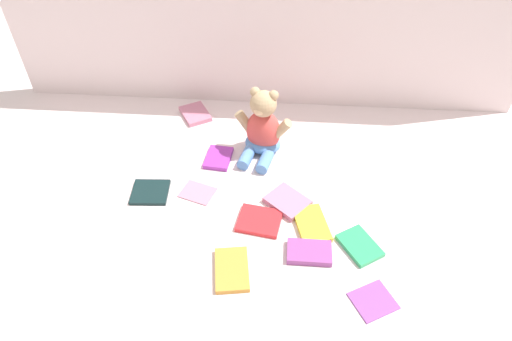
{
  "coord_description": "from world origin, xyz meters",
  "views": [
    {
      "loc": [
        0.07,
        -1.04,
        1.0
      ],
      "look_at": [
        0.0,
        -0.1,
        0.1
      ],
      "focal_mm": 32.01,
      "sensor_mm": 36.0,
      "label": 1
    }
  ],
  "objects_px": {
    "book_case_6": "(312,225)",
    "book_case_10": "(373,300)",
    "book_case_8": "(259,221)",
    "book_case_3": "(198,192)",
    "book_case_7": "(195,114)",
    "book_case_5": "(150,192)",
    "book_case_9": "(309,252)",
    "book_case_0": "(287,202)",
    "book_case_1": "(360,246)",
    "teddy_bear": "(263,130)",
    "book_case_4": "(218,158)",
    "book_case_2": "(232,270)"
  },
  "relations": [
    {
      "from": "book_case_6",
      "to": "book_case_10",
      "type": "bearing_deg",
      "value": 107.4
    },
    {
      "from": "book_case_8",
      "to": "book_case_10",
      "type": "bearing_deg",
      "value": -118.73
    },
    {
      "from": "book_case_3",
      "to": "book_case_7",
      "type": "xyz_separation_m",
      "value": [
        -0.07,
        0.38,
        0.0
      ]
    },
    {
      "from": "book_case_3",
      "to": "book_case_5",
      "type": "bearing_deg",
      "value": -66.53
    },
    {
      "from": "book_case_9",
      "to": "book_case_10",
      "type": "height_order",
      "value": "book_case_9"
    },
    {
      "from": "book_case_0",
      "to": "book_case_9",
      "type": "relative_size",
      "value": 0.98
    },
    {
      "from": "book_case_1",
      "to": "book_case_3",
      "type": "bearing_deg",
      "value": 127.7
    },
    {
      "from": "book_case_6",
      "to": "teddy_bear",
      "type": "bearing_deg",
      "value": -79.2
    },
    {
      "from": "book_case_7",
      "to": "book_case_10",
      "type": "distance_m",
      "value": 0.91
    },
    {
      "from": "book_case_5",
      "to": "teddy_bear",
      "type": "bearing_deg",
      "value": -58.64
    },
    {
      "from": "book_case_0",
      "to": "book_case_7",
      "type": "bearing_deg",
      "value": 80.4
    },
    {
      "from": "book_case_0",
      "to": "book_case_10",
      "type": "bearing_deg",
      "value": -104.43
    },
    {
      "from": "book_case_8",
      "to": "book_case_4",
      "type": "bearing_deg",
      "value": 39.79
    },
    {
      "from": "book_case_10",
      "to": "book_case_0",
      "type": "bearing_deg",
      "value": 6.61
    },
    {
      "from": "teddy_bear",
      "to": "book_case_6",
      "type": "xyz_separation_m",
      "value": [
        0.16,
        -0.32,
        -0.08
      ]
    },
    {
      "from": "book_case_3",
      "to": "book_case_7",
      "type": "relative_size",
      "value": 0.83
    },
    {
      "from": "book_case_0",
      "to": "book_case_8",
      "type": "relative_size",
      "value": 0.97
    },
    {
      "from": "book_case_2",
      "to": "book_case_5",
      "type": "distance_m",
      "value": 0.38
    },
    {
      "from": "book_case_1",
      "to": "book_case_4",
      "type": "distance_m",
      "value": 0.53
    },
    {
      "from": "book_case_1",
      "to": "book_case_5",
      "type": "relative_size",
      "value": 1.05
    },
    {
      "from": "teddy_bear",
      "to": "book_case_5",
      "type": "xyz_separation_m",
      "value": [
        -0.32,
        -0.22,
        -0.08
      ]
    },
    {
      "from": "book_case_4",
      "to": "book_case_10",
      "type": "distance_m",
      "value": 0.66
    },
    {
      "from": "book_case_5",
      "to": "book_case_2",
      "type": "bearing_deg",
      "value": -136.4
    },
    {
      "from": "teddy_bear",
      "to": "book_case_10",
      "type": "xyz_separation_m",
      "value": [
        0.31,
        -0.54,
        -0.08
      ]
    },
    {
      "from": "book_case_5",
      "to": "book_case_10",
      "type": "xyz_separation_m",
      "value": [
        0.63,
        -0.32,
        -0.0
      ]
    },
    {
      "from": "book_case_2",
      "to": "book_case_7",
      "type": "distance_m",
      "value": 0.69
    },
    {
      "from": "book_case_7",
      "to": "teddy_bear",
      "type": "bearing_deg",
      "value": -64.33
    },
    {
      "from": "book_case_7",
      "to": "book_case_6",
      "type": "bearing_deg",
      "value": -80.11
    },
    {
      "from": "book_case_1",
      "to": "book_case_7",
      "type": "height_order",
      "value": "book_case_7"
    },
    {
      "from": "teddy_bear",
      "to": "book_case_9",
      "type": "relative_size",
      "value": 1.97
    },
    {
      "from": "book_case_4",
      "to": "book_case_7",
      "type": "xyz_separation_m",
      "value": [
        -0.12,
        0.23,
        0.0
      ]
    },
    {
      "from": "book_case_4",
      "to": "book_case_5",
      "type": "xyz_separation_m",
      "value": [
        -0.18,
        -0.17,
        -0.0
      ]
    },
    {
      "from": "book_case_1",
      "to": "book_case_9",
      "type": "distance_m",
      "value": 0.14
    },
    {
      "from": "book_case_5",
      "to": "book_case_3",
      "type": "bearing_deg",
      "value": -88.43
    },
    {
      "from": "book_case_2",
      "to": "book_case_6",
      "type": "relative_size",
      "value": 0.99
    },
    {
      "from": "book_case_3",
      "to": "book_case_5",
      "type": "relative_size",
      "value": 0.9
    },
    {
      "from": "book_case_1",
      "to": "book_case_4",
      "type": "relative_size",
      "value": 1.08
    },
    {
      "from": "book_case_6",
      "to": "book_case_10",
      "type": "xyz_separation_m",
      "value": [
        0.15,
        -0.23,
        -0.0
      ]
    },
    {
      "from": "book_case_7",
      "to": "book_case_10",
      "type": "xyz_separation_m",
      "value": [
        0.56,
        -0.72,
        -0.0
      ]
    },
    {
      "from": "book_case_0",
      "to": "book_case_3",
      "type": "xyz_separation_m",
      "value": [
        -0.27,
        0.02,
        -0.01
      ]
    },
    {
      "from": "book_case_4",
      "to": "book_case_6",
      "type": "distance_m",
      "value": 0.39
    },
    {
      "from": "teddy_bear",
      "to": "book_case_6",
      "type": "relative_size",
      "value": 1.75
    },
    {
      "from": "book_case_8",
      "to": "book_case_0",
      "type": "bearing_deg",
      "value": -35.79
    },
    {
      "from": "book_case_9",
      "to": "book_case_7",
      "type": "bearing_deg",
      "value": 34.83
    },
    {
      "from": "book_case_4",
      "to": "book_case_1",
      "type": "bearing_deg",
      "value": -31.34
    },
    {
      "from": "teddy_bear",
      "to": "book_case_10",
      "type": "bearing_deg",
      "value": -46.94
    },
    {
      "from": "teddy_bear",
      "to": "book_case_0",
      "type": "distance_m",
      "value": 0.26
    },
    {
      "from": "book_case_5",
      "to": "book_case_8",
      "type": "bearing_deg",
      "value": -108.23
    },
    {
      "from": "book_case_8",
      "to": "book_case_7",
      "type": "bearing_deg",
      "value": 37.93
    },
    {
      "from": "book_case_9",
      "to": "book_case_0",
      "type": "bearing_deg",
      "value": 19.37
    }
  ]
}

